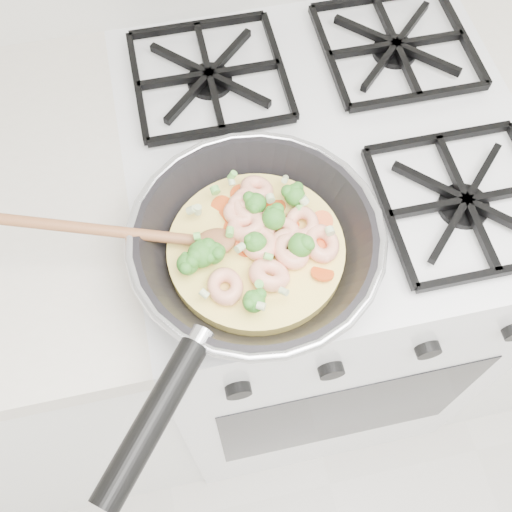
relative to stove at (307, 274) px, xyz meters
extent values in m
cube|color=white|center=(0.00, 0.00, -0.01)|extent=(0.60, 0.60, 0.90)
cube|color=black|center=(0.00, -0.30, -0.01)|extent=(0.48, 0.00, 0.40)
cube|color=black|center=(0.00, 0.00, 0.45)|extent=(0.56, 0.56, 0.02)
torus|color=silver|center=(-0.15, -0.18, 0.52)|extent=(0.32, 0.32, 0.01)
cylinder|color=black|center=(-0.30, -0.37, 0.52)|extent=(0.14, 0.17, 0.03)
cylinder|color=#FFE56E|center=(-0.15, -0.18, 0.48)|extent=(0.22, 0.22, 0.02)
ellipsoid|color=#975C37|center=(-0.20, -0.17, 0.50)|extent=(0.06, 0.05, 0.01)
cylinder|color=#975C37|center=(-0.33, -0.13, 0.53)|extent=(0.25, 0.07, 0.06)
torus|color=#F8B593|center=(-0.20, -0.23, 0.50)|extent=(0.06, 0.06, 0.02)
torus|color=#F8B593|center=(-0.15, -0.13, 0.50)|extent=(0.07, 0.07, 0.03)
torus|color=#F8B593|center=(-0.15, -0.12, 0.50)|extent=(0.06, 0.06, 0.02)
torus|color=#F8B593|center=(-0.13, -0.10, 0.50)|extent=(0.07, 0.07, 0.03)
torus|color=#F8B593|center=(-0.14, -0.22, 0.50)|extent=(0.07, 0.07, 0.03)
torus|color=#F8B593|center=(-0.15, -0.15, 0.50)|extent=(0.06, 0.06, 0.03)
torus|color=#F8B593|center=(-0.11, -0.19, 0.50)|extent=(0.07, 0.07, 0.02)
torus|color=#F8B593|center=(-0.09, -0.16, 0.50)|extent=(0.06, 0.05, 0.03)
torus|color=#F8B593|center=(-0.07, -0.20, 0.50)|extent=(0.05, 0.05, 0.03)
torus|color=#F8B593|center=(-0.14, -0.18, 0.50)|extent=(0.07, 0.07, 0.02)
torus|color=#F8B593|center=(-0.11, -0.20, 0.50)|extent=(0.06, 0.06, 0.02)
torus|color=#F8B593|center=(-0.12, -0.17, 0.50)|extent=(0.06, 0.06, 0.02)
torus|color=#F8B593|center=(-0.16, -0.13, 0.50)|extent=(0.06, 0.06, 0.02)
ellipsoid|color=#3E882C|center=(-0.17, -0.26, 0.51)|extent=(0.03, 0.03, 0.03)
ellipsoid|color=#3E882C|center=(-0.23, -0.19, 0.51)|extent=(0.03, 0.03, 0.03)
ellipsoid|color=#3E882C|center=(-0.15, -0.18, 0.51)|extent=(0.03, 0.03, 0.03)
ellipsoid|color=#3E882C|center=(-0.20, -0.19, 0.51)|extent=(0.03, 0.03, 0.03)
ellipsoid|color=#3E882C|center=(-0.14, -0.13, 0.51)|extent=(0.04, 0.04, 0.03)
ellipsoid|color=#3E882C|center=(-0.22, -0.19, 0.51)|extent=(0.04, 0.04, 0.03)
ellipsoid|color=#3E882C|center=(-0.12, -0.15, 0.51)|extent=(0.04, 0.04, 0.03)
ellipsoid|color=#3E882C|center=(-0.09, -0.13, 0.51)|extent=(0.03, 0.03, 0.03)
ellipsoid|color=#3E882C|center=(-0.10, -0.20, 0.51)|extent=(0.04, 0.04, 0.03)
cylinder|color=#E1551C|center=(-0.15, -0.10, 0.50)|extent=(0.04, 0.04, 0.00)
cylinder|color=#E1551C|center=(-0.17, -0.15, 0.50)|extent=(0.03, 0.03, 0.00)
cylinder|color=#E1551C|center=(-0.18, -0.11, 0.50)|extent=(0.03, 0.03, 0.01)
cylinder|color=#E1551C|center=(-0.08, -0.23, 0.50)|extent=(0.03, 0.03, 0.01)
cylinder|color=#E1551C|center=(-0.11, -0.13, 0.50)|extent=(0.04, 0.04, 0.01)
cylinder|color=#E1551C|center=(-0.21, -0.17, 0.50)|extent=(0.04, 0.04, 0.01)
cylinder|color=#E1551C|center=(-0.06, -0.19, 0.50)|extent=(0.04, 0.04, 0.01)
cylinder|color=#E1551C|center=(-0.15, -0.12, 0.50)|extent=(0.03, 0.03, 0.01)
cylinder|color=#E1551C|center=(-0.16, -0.18, 0.50)|extent=(0.04, 0.04, 0.01)
cylinder|color=#E1551C|center=(-0.10, -0.16, 0.50)|extent=(0.03, 0.03, 0.01)
cylinder|color=#E1551C|center=(-0.06, -0.16, 0.50)|extent=(0.04, 0.04, 0.01)
cylinder|color=#E1551C|center=(-0.17, -0.12, 0.50)|extent=(0.04, 0.04, 0.01)
cylinder|color=#6BC64F|center=(-0.08, -0.15, 0.51)|extent=(0.01, 0.01, 0.01)
cylinder|color=#6BC64F|center=(-0.18, -0.16, 0.52)|extent=(0.01, 0.01, 0.01)
cylinder|color=#BDD093|center=(-0.21, -0.12, 0.52)|extent=(0.01, 0.01, 0.01)
cylinder|color=#6BC64F|center=(-0.16, -0.24, 0.51)|extent=(0.01, 0.01, 0.01)
cylinder|color=#BDD093|center=(-0.12, -0.13, 0.52)|extent=(0.01, 0.01, 0.01)
cylinder|color=#6BC64F|center=(-0.16, -0.09, 0.52)|extent=(0.01, 0.01, 0.01)
cylinder|color=#6BC64F|center=(-0.24, -0.20, 0.52)|extent=(0.01, 0.01, 0.01)
cylinder|color=#BDD093|center=(-0.09, -0.10, 0.51)|extent=(0.01, 0.01, 0.01)
cylinder|color=#BDD093|center=(-0.06, -0.19, 0.52)|extent=(0.01, 0.01, 0.01)
cylinder|color=#6BC64F|center=(-0.18, -0.10, 0.52)|extent=(0.01, 0.01, 0.01)
cylinder|color=#BDD093|center=(-0.16, -0.09, 0.52)|extent=(0.01, 0.01, 0.01)
cylinder|color=#BDD093|center=(-0.17, -0.19, 0.52)|extent=(0.01, 0.01, 0.01)
cylinder|color=#BDD093|center=(-0.22, -0.24, 0.51)|extent=(0.01, 0.01, 0.01)
cylinder|color=#BDD093|center=(-0.13, -0.26, 0.52)|extent=(0.01, 0.01, 0.01)
cylinder|color=#6BC64F|center=(-0.14, -0.21, 0.52)|extent=(0.01, 0.01, 0.01)
cylinder|color=#BDD093|center=(-0.16, -0.27, 0.52)|extent=(0.01, 0.01, 0.01)
cylinder|color=#6BC64F|center=(-0.22, -0.16, 0.52)|extent=(0.01, 0.01, 0.01)
cylinder|color=#BDD093|center=(-0.08, -0.14, 0.52)|extent=(0.01, 0.01, 0.01)
cylinder|color=#BDD093|center=(-0.22, -0.12, 0.52)|extent=(0.01, 0.01, 0.01)
camera|label=1|loc=(-0.22, -0.53, 1.15)|focal=42.84mm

